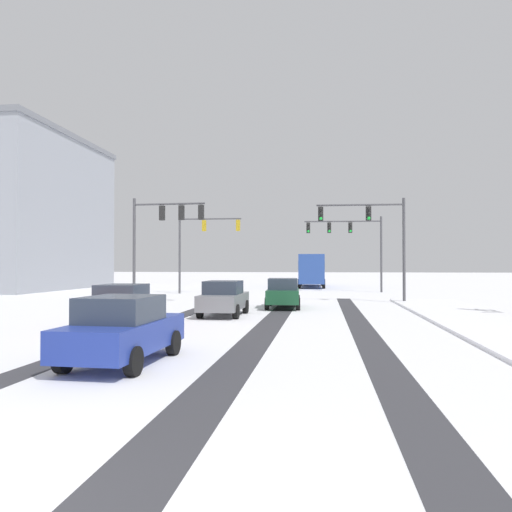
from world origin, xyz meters
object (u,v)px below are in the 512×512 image
(traffic_signal_near_left, at_px, (162,226))
(car_grey_second, at_px, (224,298))
(traffic_signal_far_left, at_px, (201,237))
(traffic_signal_near_right, at_px, (373,228))
(car_dark_green_lead, at_px, (283,293))
(car_red_third, at_px, (123,305))
(bus_oncoming, at_px, (311,268))
(traffic_signal_far_right, at_px, (350,236))
(car_blue_fourth, at_px, (123,329))

(traffic_signal_near_left, height_order, car_grey_second, traffic_signal_near_left)
(traffic_signal_far_left, bearing_deg, traffic_signal_near_right, -32.02)
(car_dark_green_lead, xyz_separation_m, car_red_third, (-5.42, -8.92, 0.00))
(traffic_signal_near_left, xyz_separation_m, bus_oncoming, (8.65, 23.60, -2.75))
(traffic_signal_far_left, bearing_deg, traffic_signal_far_right, 17.17)
(traffic_signal_far_right, relative_size, car_dark_green_lead, 1.59)
(car_red_third, bearing_deg, traffic_signal_near_right, 51.59)
(traffic_signal_far_right, xyz_separation_m, bus_oncoming, (-3.53, 9.72, -2.82))
(car_dark_green_lead, bearing_deg, car_red_third, -121.28)
(bus_oncoming, bearing_deg, car_grey_second, -96.26)
(car_dark_green_lead, bearing_deg, traffic_signal_near_right, 40.88)
(traffic_signal_near_left, relative_size, traffic_signal_far_right, 0.98)
(bus_oncoming, bearing_deg, car_dark_green_lead, -92.10)
(traffic_signal_far_right, bearing_deg, traffic_signal_far_left, -162.83)
(traffic_signal_far_right, distance_m, bus_oncoming, 10.72)
(traffic_signal_far_right, xyz_separation_m, traffic_signal_far_left, (-12.23, -3.78, -0.20))
(traffic_signal_near_right, relative_size, traffic_signal_far_left, 1.00)
(traffic_signal_far_left, height_order, car_dark_green_lead, traffic_signal_far_left)
(car_red_third, bearing_deg, traffic_signal_far_left, 96.13)
(traffic_signal_near_right, bearing_deg, traffic_signal_near_left, -171.36)
(traffic_signal_near_right, distance_m, car_dark_green_lead, 7.94)
(traffic_signal_far_right, height_order, car_blue_fourth, traffic_signal_far_right)
(traffic_signal_near_left, relative_size, car_grey_second, 1.58)
(car_red_third, bearing_deg, car_blue_fourth, -67.52)
(traffic_signal_far_right, xyz_separation_m, car_grey_second, (-6.89, -20.93, -3.99))
(traffic_signal_near_right, bearing_deg, car_red_third, -128.41)
(traffic_signal_near_left, distance_m, traffic_signal_near_right, 13.11)
(traffic_signal_far_left, distance_m, car_red_third, 22.07)
(traffic_signal_far_right, bearing_deg, car_grey_second, -108.23)
(traffic_signal_far_left, height_order, bus_oncoming, traffic_signal_far_left)
(car_red_third, height_order, car_blue_fourth, same)
(car_red_third, distance_m, bus_oncoming, 35.70)
(traffic_signal_near_left, xyz_separation_m, car_blue_fourth, (5.08, -18.29, -3.93))
(car_red_third, relative_size, car_blue_fourth, 1.00)
(car_blue_fourth, bearing_deg, car_red_third, 112.48)
(car_blue_fourth, bearing_deg, traffic_signal_far_left, 100.23)
(traffic_signal_near_left, distance_m, car_red_third, 12.37)
(car_dark_green_lead, xyz_separation_m, car_grey_second, (-2.40, -4.46, 0.00))
(traffic_signal_near_right, xyz_separation_m, car_dark_green_lead, (-5.27, -4.56, -3.80))
(traffic_signal_near_left, relative_size, traffic_signal_far_left, 1.00)
(traffic_signal_far_right, bearing_deg, traffic_signal_near_left, -131.27)
(traffic_signal_near_left, bearing_deg, car_dark_green_lead, -18.62)
(traffic_signal_far_right, distance_m, car_red_third, 27.55)
(traffic_signal_near_right, height_order, bus_oncoming, traffic_signal_near_right)
(car_dark_green_lead, relative_size, car_blue_fourth, 1.01)
(car_grey_second, height_order, car_red_third, same)
(traffic_signal_near_right, relative_size, car_blue_fourth, 1.56)
(car_dark_green_lead, relative_size, car_grey_second, 1.02)
(car_red_third, relative_size, bus_oncoming, 0.38)
(traffic_signal_near_right, distance_m, traffic_signal_far_right, 11.94)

